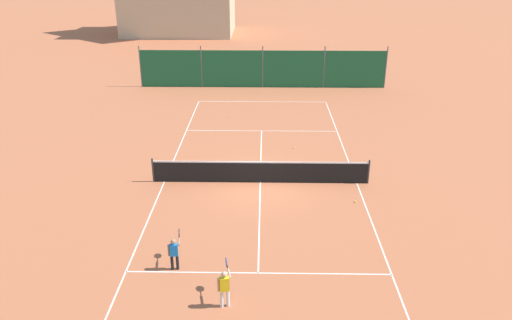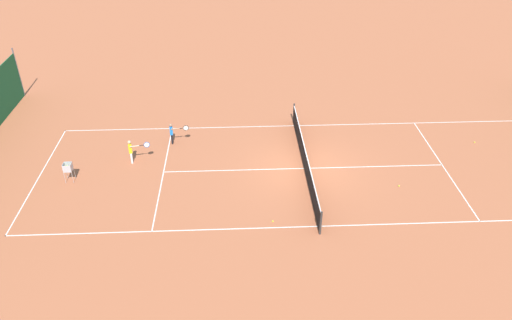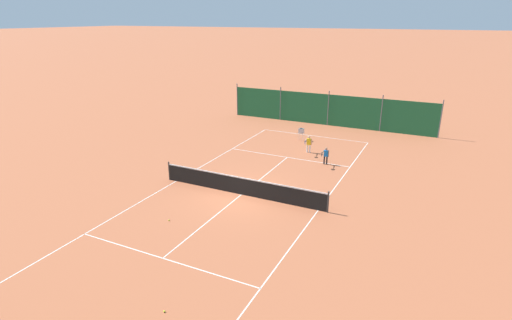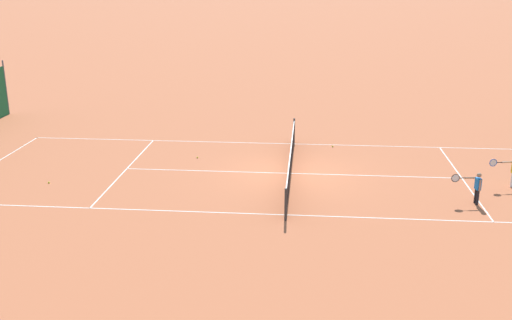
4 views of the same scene
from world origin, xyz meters
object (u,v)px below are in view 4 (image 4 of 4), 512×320
(tennis_net, at_px, (291,161))
(tennis_ball_by_net_left, at_px, (49,182))
(tennis_ball_alley_right, at_px, (333,146))
(player_near_baseline, at_px, (476,186))
(tennis_ball_by_net_right, at_px, (197,157))

(tennis_net, xyz_separation_m, tennis_ball_by_net_left, (-1.91, 8.73, -0.47))
(tennis_net, bearing_deg, tennis_ball_alley_right, -24.76)
(player_near_baseline, relative_size, tennis_ball_alley_right, 16.43)
(tennis_ball_by_net_right, xyz_separation_m, tennis_ball_by_net_left, (-3.52, 4.83, 0.00))
(tennis_net, height_order, player_near_baseline, player_near_baseline)
(tennis_net, xyz_separation_m, tennis_ball_alley_right, (3.75, -1.73, -0.47))
(tennis_net, relative_size, player_near_baseline, 8.47)
(tennis_net, height_order, tennis_ball_alley_right, tennis_net)
(tennis_ball_by_net_right, distance_m, tennis_ball_by_net_left, 5.98)
(tennis_net, bearing_deg, player_near_baseline, -112.70)
(player_near_baseline, distance_m, tennis_ball_by_net_left, 14.95)
(player_near_baseline, height_order, tennis_ball_by_net_left, player_near_baseline)
(tennis_net, relative_size, tennis_ball_alley_right, 139.09)
(tennis_ball_by_net_right, bearing_deg, tennis_ball_alley_right, -69.27)
(tennis_ball_by_net_left, bearing_deg, tennis_ball_alley_right, -61.61)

